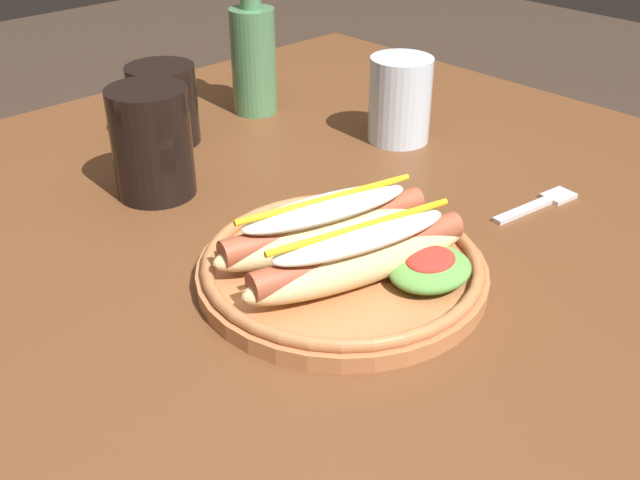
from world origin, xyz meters
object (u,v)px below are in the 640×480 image
at_px(soda_cup, 163,105).
at_px(extra_cup, 154,142).
at_px(fork, 540,203).
at_px(glass_bottle, 253,54).
at_px(water_cup, 400,100).
at_px(hot_dog_plate, 346,256).

height_order(soda_cup, extra_cup, extra_cup).
distance_m(fork, glass_bottle, 0.46).
bearing_deg(glass_bottle, soda_cup, -177.73).
distance_m(extra_cup, glass_bottle, 0.28).
relative_size(water_cup, extra_cup, 0.89).
distance_m(water_cup, extra_cup, 0.33).
bearing_deg(soda_cup, glass_bottle, 2.27).
xyz_separation_m(hot_dog_plate, fork, (0.26, -0.04, -0.02)).
bearing_deg(fork, hot_dog_plate, 178.16).
xyz_separation_m(fork, soda_cup, (-0.20, 0.44, 0.05)).
xyz_separation_m(hot_dog_plate, soda_cup, (0.06, 0.40, 0.03)).
bearing_deg(extra_cup, fork, -47.81).
bearing_deg(hot_dog_plate, soda_cup, 81.05).
height_order(hot_dog_plate, fork, hot_dog_plate).
xyz_separation_m(fork, extra_cup, (-0.29, 0.32, 0.06)).
relative_size(soda_cup, extra_cup, 0.82).
bearing_deg(hot_dog_plate, fork, -9.35).
distance_m(hot_dog_plate, extra_cup, 0.28).
height_order(fork, soda_cup, soda_cup).
bearing_deg(extra_cup, glass_bottle, 27.25).
relative_size(soda_cup, glass_bottle, 0.46).
height_order(fork, extra_cup, extra_cup).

